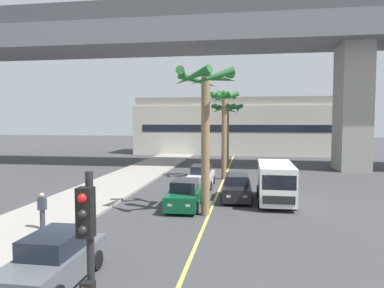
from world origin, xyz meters
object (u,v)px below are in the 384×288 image
Objects in this scene: pedestrian_mid_block at (42,210)px; car_queue_third at (54,261)px; traffic_light_median_near at (89,268)px; car_queue_second at (237,188)px; delivery_van at (276,182)px; palm_tree_mid_median at (224,111)px; palm_tree_near_median at (206,100)px; car_queue_front at (201,177)px; palm_tree_far_median at (227,115)px; car_queue_fourth at (184,195)px.

car_queue_third is at bearing -55.31° from pedestrian_mid_block.
car_queue_third is 6.15m from traffic_light_median_near.
delivery_van is (2.33, -0.52, 0.57)m from car_queue_second.
delivery_van is 0.71× the size of palm_tree_mid_median.
car_queue_second is at bearing 69.36° from palm_tree_near_median.
palm_tree_mid_median reaches higher than car_queue_front.
car_queue_front is 6.32m from palm_tree_mid_median.
pedestrian_mid_block is (-8.33, -7.95, 0.28)m from car_queue_second.
car_queue_second is 11.52m from pedestrian_mid_block.
palm_tree_near_median is (1.29, -8.12, 5.27)m from car_queue_front.
palm_tree_far_median is at bearing 103.02° from delivery_van.
traffic_light_median_near is 0.54× the size of palm_tree_near_median.
car_queue_front is 13.27m from pedestrian_mid_block.
car_queue_fourth is at bearing -158.48° from delivery_van.
car_queue_front is 0.98× the size of traffic_light_median_near.
delivery_van is at bearing 58.49° from car_queue_third.
car_queue_second is 0.61× the size of palm_tree_far_median.
car_queue_fourth is 0.61× the size of palm_tree_far_median.
car_queue_second is 1.01× the size of car_queue_third.
palm_tree_far_median reaches higher than car_queue_second.
palm_tree_near_median reaches higher than traffic_light_median_near.
palm_tree_mid_median is (3.76, 20.31, 5.00)m from car_queue_third.
car_queue_front is 4.97m from car_queue_second.
palm_tree_far_median reaches higher than delivery_van.
pedestrian_mid_block is at bearing -114.13° from palm_tree_mid_median.
palm_tree_mid_median reaches higher than delivery_van.
traffic_light_median_near is at bearing -54.90° from pedestrian_mid_block.
palm_tree_near_median is (0.20, 13.35, 3.28)m from traffic_light_median_near.
palm_tree_mid_median is 17.77m from pedestrian_mid_block.
car_queue_front is 0.99× the size of car_queue_second.
traffic_light_median_near is 0.62× the size of palm_tree_far_median.
pedestrian_mid_block is (-6.68, -24.62, -4.48)m from palm_tree_far_median.
car_queue_third is 2.53× the size of pedestrian_mid_block.
palm_tree_far_median is at bearing 89.89° from traffic_light_median_near.
delivery_van is 1.25× the size of traffic_light_median_near.
pedestrian_mid_block is (-7.00, -15.63, -4.73)m from palm_tree_mid_median.
traffic_light_median_near is at bearing -103.49° from delivery_van.
palm_tree_far_median reaches higher than car_queue_third.
car_queue_second is 0.99× the size of traffic_light_median_near.
car_queue_second is at bearing -80.18° from palm_tree_mid_median.
palm_tree_near_median is (1.36, -1.44, 5.27)m from car_queue_fourth.
car_queue_front is 0.99× the size of car_queue_fourth.
palm_tree_mid_median reaches higher than pedestrian_mid_block.
car_queue_front is at bearing 89.38° from car_queue_fourth.
palm_tree_near_median is at bearing 89.14° from traffic_light_median_near.
pedestrian_mid_block reaches higher than car_queue_front.
car_queue_third is 0.78× the size of delivery_van.
car_queue_fourth is at bearing -90.62° from car_queue_front.
palm_tree_mid_median reaches higher than car_queue_second.
car_queue_third is (-2.29, -16.73, 0.00)m from car_queue_front.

